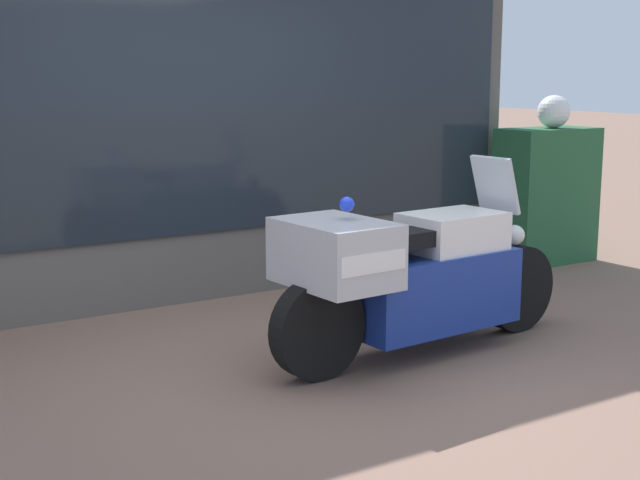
% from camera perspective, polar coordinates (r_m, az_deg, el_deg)
% --- Properties ---
extents(ground_plane, '(60.00, 60.00, 0.00)m').
position_cam_1_polar(ground_plane, '(5.53, -0.94, -8.08)').
color(ground_plane, '#7A5B4C').
extents(shop_building, '(6.52, 0.55, 3.57)m').
position_cam_1_polar(shop_building, '(6.87, -12.75, 10.55)').
color(shop_building, '#56514C').
rests_on(shop_building, ground).
extents(window_display, '(5.26, 0.30, 1.80)m').
position_cam_1_polar(window_display, '(7.30, -7.06, 0.04)').
color(window_display, slate).
rests_on(window_display, ground).
extents(paramedic_motorcycle, '(2.31, 0.75, 1.23)m').
position_cam_1_polar(paramedic_motorcycle, '(5.60, 5.69, -2.16)').
color(paramedic_motorcycle, black).
rests_on(paramedic_motorcycle, ground).
extents(utility_cabinet, '(0.95, 0.49, 1.27)m').
position_cam_1_polar(utility_cabinet, '(8.67, 14.26, 2.77)').
color(utility_cabinet, '#235633').
rests_on(utility_cabinet, ground).
extents(white_helmet, '(0.30, 0.30, 0.30)m').
position_cam_1_polar(white_helmet, '(8.62, 14.74, 7.95)').
color(white_helmet, white).
rests_on(white_helmet, utility_cabinet).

